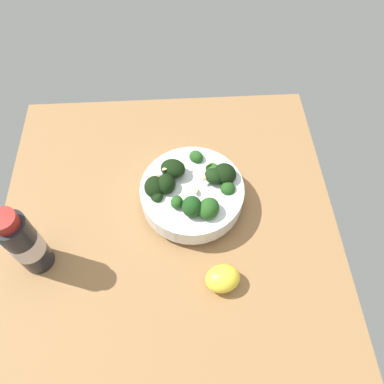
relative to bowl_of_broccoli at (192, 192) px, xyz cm
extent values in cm
cube|color=#996D42|center=(-3.58, 4.94, -6.55)|extent=(67.71, 67.71, 4.99)
cylinder|color=white|center=(0.03, -0.06, -3.37)|extent=(11.33, 11.33, 1.38)
cylinder|color=white|center=(0.03, -0.06, -0.61)|extent=(20.60, 20.60, 4.14)
cylinder|color=silver|center=(0.03, -0.06, 1.06)|extent=(16.74, 16.74, 0.80)
cylinder|color=#3C7A32|center=(-1.68, 6.76, 0.54)|extent=(1.25, 1.25, 0.98)
ellipsoid|color=black|center=(-1.68, 6.76, 1.75)|extent=(3.04, 2.92, 2.80)
cylinder|color=#3C7A32|center=(2.30, -6.73, 0.79)|extent=(2.12, 2.15, 1.39)
ellipsoid|color=black|center=(2.30, -6.73, 2.50)|extent=(6.93, 7.45, 6.00)
cylinder|color=#3C7A32|center=(3.58, -4.36, 0.91)|extent=(1.46, 1.59, 1.49)
ellipsoid|color=#2D6023|center=(3.58, -4.36, 2.41)|extent=(3.96, 3.14, 2.90)
cylinder|color=#3C7A32|center=(0.20, 6.18, 0.65)|extent=(1.12, 1.09, 1.37)
ellipsoid|color=#2D6023|center=(0.20, 6.18, 2.02)|extent=(3.44, 3.11, 3.44)
cylinder|color=#3C7A32|center=(0.54, 5.40, 0.72)|extent=(1.77, 1.80, 1.83)
ellipsoid|color=black|center=(0.54, 5.40, 2.56)|extent=(4.86, 4.86, 4.26)
cylinder|color=#589D47|center=(-0.70, -7.05, 0.35)|extent=(1.36, 1.49, 1.31)
ellipsoid|color=#23511C|center=(-0.70, -7.05, 1.70)|extent=(3.57, 3.75, 3.87)
cylinder|color=#4A8F3C|center=(-5.49, -2.83, 0.64)|extent=(1.89, 1.98, 2.01)
ellipsoid|color=#23511C|center=(-5.49, -2.83, 2.60)|extent=(6.32, 6.09, 4.55)
cylinder|color=#4A8F3C|center=(0.02, 7.21, 0.65)|extent=(1.80, 1.99, 1.70)
ellipsoid|color=black|center=(0.02, 7.21, 2.54)|extent=(5.37, 4.50, 4.55)
cylinder|color=#589D47|center=(3.62, 3.51, 1.33)|extent=(2.15, 2.06, 1.47)
ellipsoid|color=black|center=(3.62, 3.51, 3.22)|extent=(5.65, 6.11, 3.66)
cylinder|color=#589D47|center=(1.66, -4.46, 1.39)|extent=(1.57, 1.63, 1.25)
ellipsoid|color=black|center=(1.66, -4.46, 2.85)|extent=(4.62, 5.06, 3.88)
cylinder|color=#3C7A32|center=(-5.12, 0.23, 1.35)|extent=(2.10, 2.09, 1.35)
ellipsoid|color=#194216|center=(-5.12, 0.23, 3.10)|extent=(5.52, 5.18, 5.84)
cylinder|color=#3C7A32|center=(-1.28, 6.88, 0.27)|extent=(1.32, 1.35, 1.89)
ellipsoid|color=black|center=(-1.28, 6.88, 1.85)|extent=(4.02, 3.08, 3.61)
cylinder|color=#4A8F3C|center=(-3.56, 3.02, 0.92)|extent=(1.33, 1.23, 1.64)
ellipsoid|color=#23511C|center=(-3.56, 3.02, 2.37)|extent=(3.77, 3.29, 3.42)
cylinder|color=#589D47|center=(7.24, -1.34, 0.31)|extent=(1.58, 1.48, 1.53)
ellipsoid|color=#23511C|center=(7.24, -1.34, 1.89)|extent=(4.80, 4.36, 4.03)
ellipsoid|color=#DBBC84|center=(4.04, 1.80, 3.48)|extent=(2.03, 1.86, 0.97)
ellipsoid|color=#DBBC84|center=(3.12, 4.75, 4.18)|extent=(1.99, 1.92, 1.08)
ellipsoid|color=#DBBC84|center=(1.13, -2.59, 3.22)|extent=(1.68, 2.07, 0.69)
ellipsoid|color=#DBBC84|center=(-1.03, -0.69, 2.19)|extent=(1.81, 1.12, 0.99)
ellipsoid|color=#DBBC84|center=(3.96, -3.16, 3.71)|extent=(1.59, 1.93, 1.19)
ellipsoid|color=#DBBC84|center=(2.15, 6.42, 2.74)|extent=(1.03, 1.82, 1.04)
ellipsoid|color=yellow|center=(-17.41, -4.58, -1.91)|extent=(6.41, 7.31, 4.30)
cylinder|color=black|center=(-11.17, 29.54, 3.48)|extent=(5.59, 5.59, 15.08)
cylinder|color=maroon|center=(-11.17, 29.54, 12.12)|extent=(4.19, 4.19, 2.18)
cylinder|color=beige|center=(-11.17, 29.54, 3.48)|extent=(5.70, 5.70, 4.49)
camera|label=1|loc=(-39.51, 2.19, 63.56)|focal=35.17mm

